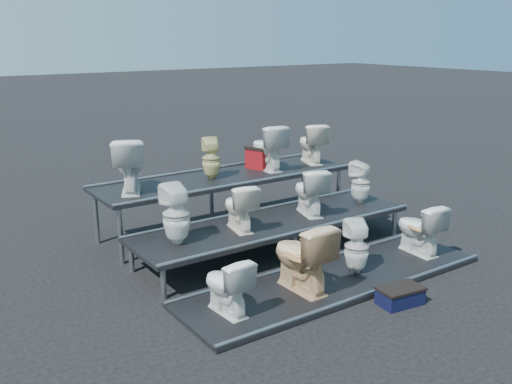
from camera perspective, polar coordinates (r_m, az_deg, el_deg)
ground at (r=8.30m, az=1.82°, el=-5.97°), size 80.00×80.00×0.00m
tier_front at (r=7.36m, az=7.90°, el=-8.76°), size 4.20×1.20×0.06m
tier_mid at (r=8.21m, az=1.83°, el=-4.48°), size 4.20×1.20×0.46m
tier_back at (r=9.18m, az=-2.97°, el=-1.01°), size 4.20×1.20×0.86m
toilet_0 at (r=6.32m, az=-2.96°, el=-9.27°), size 0.40×0.67×0.66m
toilet_1 at (r=6.85m, az=4.58°, el=-6.40°), size 0.49×0.84×0.86m
toilet_2 at (r=7.44m, az=10.03°, el=-5.41°), size 0.42×0.42×0.70m
toilet_3 at (r=8.29m, az=15.99°, el=-3.50°), size 0.46×0.74×0.73m
toilet_4 at (r=7.25m, az=-7.98°, el=-2.22°), size 0.36×0.37×0.77m
toilet_5 at (r=7.72m, az=-1.70°, el=-1.46°), size 0.48×0.70×0.65m
toilet_6 at (r=8.41m, az=5.36°, el=0.11°), size 0.58×0.78×0.70m
toilet_7 at (r=9.11m, az=10.43°, el=0.96°), size 0.36×0.37×0.66m
toilet_8 at (r=8.27m, az=-12.58°, el=2.69°), size 0.72×0.89×0.79m
toilet_9 at (r=8.86m, az=-4.50°, el=3.37°), size 0.38×0.38×0.64m
toilet_10 at (r=9.42m, az=1.14°, el=4.50°), size 0.51×0.79×0.76m
toilet_11 at (r=9.99m, az=5.56°, el=4.91°), size 0.59×0.77×0.70m
red_crate at (r=9.63m, az=0.57°, el=3.44°), size 0.55×0.49×0.33m
step_stool at (r=6.94m, az=14.21°, el=-10.13°), size 0.54×0.37×0.18m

